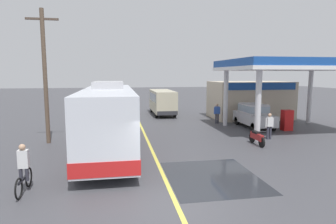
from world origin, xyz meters
TOP-DOWN VIEW (x-y plane):
  - ground at (0.00, 20.00)m, footprint 120.00×120.00m
  - lane_divider_stripe at (0.00, 15.00)m, footprint 0.16×50.00m
  - wet_puddle_patch at (1.92, 2.00)m, footprint 3.60×4.35m
  - coach_bus_main at (-2.26, 6.79)m, footprint 2.60×11.04m
  - gas_station_roadside at (10.39, 14.54)m, footprint 9.10×11.95m
  - car_at_pump at (8.54, 11.88)m, footprint 1.70×4.20m
  - minibus_opposing_lane at (2.69, 20.14)m, footprint 2.04×6.13m
  - cyclist_on_shoulder at (-5.04, 1.67)m, footprint 0.34×1.82m
  - motorcycle_parked_forecourt at (6.15, 6.62)m, footprint 0.55×1.80m
  - pedestrian_near_pump at (7.62, 7.87)m, footprint 0.55×0.22m
  - pedestrian_by_shop at (6.36, 14.08)m, footprint 0.55×0.22m
  - utility_pole_roadside at (-5.91, 9.22)m, footprint 1.80×0.24m

SIDE VIEW (x-z plane):
  - ground at x=0.00m, z-range 0.00..0.00m
  - wet_puddle_patch at x=1.92m, z-range 0.00..0.01m
  - lane_divider_stripe at x=0.00m, z-range 0.00..0.01m
  - motorcycle_parked_forecourt at x=6.15m, z-range -0.02..0.90m
  - cyclist_on_shoulder at x=-5.04m, z-range -0.08..1.64m
  - pedestrian_near_pump at x=7.62m, z-range 0.10..1.76m
  - pedestrian_by_shop at x=6.36m, z-range 0.10..1.76m
  - car_at_pump at x=8.54m, z-range 0.10..1.92m
  - minibus_opposing_lane at x=2.69m, z-range 0.25..2.69m
  - coach_bus_main at x=-2.26m, z-range -0.12..3.56m
  - gas_station_roadside at x=10.39m, z-range 0.08..5.18m
  - utility_pole_roadside at x=-5.91m, z-range 0.18..7.99m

